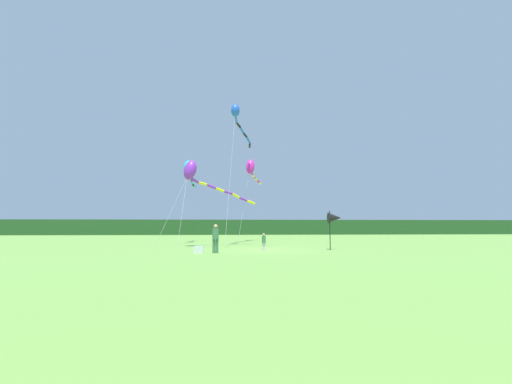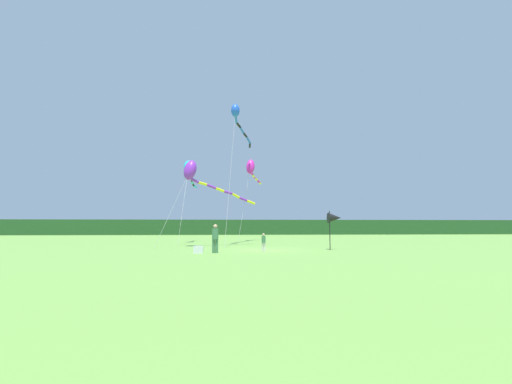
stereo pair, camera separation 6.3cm
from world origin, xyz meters
name	(u,v)px [view 2 (the right image)]	position (x,y,z in m)	size (l,w,h in m)	color
ground_plane	(264,250)	(0.00, 0.00, 0.00)	(120.00, 120.00, 0.00)	#6B9E42
distant_treeline	(238,227)	(0.00, 45.00, 1.38)	(108.00, 3.91, 2.76)	#234C23
person_adult	(215,237)	(-3.15, -2.32, 0.94)	(0.37, 0.37, 1.69)	#3F724C
person_child	(264,241)	(-0.15, -1.20, 0.63)	(0.25, 0.25, 1.13)	silver
cooler_box	(198,250)	(-4.12, -2.51, 0.21)	(0.56, 0.40, 0.42)	silver
banner_flag_pole	(334,218)	(4.81, -0.02, 2.13)	(0.90, 0.70, 2.61)	black
kite_magenta	(251,168)	(0.18, 14.25, 7.76)	(2.90, 6.27, 8.76)	#B2B2B2
kite_blue	(238,117)	(-1.52, 7.41, 11.24)	(2.66, 10.53, 12.21)	#B2B2B2
kite_cyan	(189,169)	(-6.03, 11.06, 7.05)	(1.00, 9.00, 7.96)	#B2B2B2
kite_purple	(196,174)	(-4.87, 4.34, 5.66)	(7.68, 5.48, 6.79)	#B2B2B2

